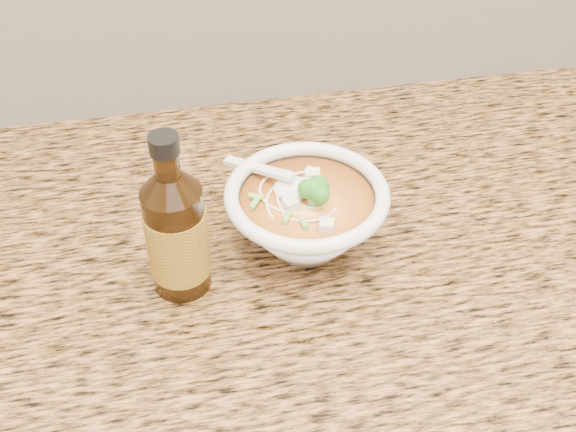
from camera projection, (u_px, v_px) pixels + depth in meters
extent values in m
cube|color=#9A6438|center=(368.00, 255.00, 0.81)|extent=(4.00, 0.68, 0.04)
cylinder|color=white|center=(306.00, 241.00, 0.79)|extent=(0.07, 0.07, 0.01)
torus|color=white|center=(307.00, 194.00, 0.74)|extent=(0.17, 0.17, 0.02)
torus|color=beige|center=(303.00, 200.00, 0.75)|extent=(0.06, 0.06, 0.00)
torus|color=beige|center=(308.00, 191.00, 0.76)|extent=(0.11, 0.11, 0.00)
torus|color=beige|center=(303.00, 209.00, 0.74)|extent=(0.07, 0.07, 0.00)
torus|color=beige|center=(315.00, 201.00, 0.75)|extent=(0.11, 0.11, 0.00)
torus|color=beige|center=(310.00, 193.00, 0.76)|extent=(0.08, 0.08, 0.00)
torus|color=beige|center=(306.00, 211.00, 0.75)|extent=(0.09, 0.09, 0.00)
torus|color=beige|center=(322.00, 207.00, 0.75)|extent=(0.09, 0.09, 0.00)
torus|color=beige|center=(314.00, 195.00, 0.77)|extent=(0.07, 0.07, 0.00)
torus|color=beige|center=(304.00, 208.00, 0.75)|extent=(0.06, 0.06, 0.00)
torus|color=beige|center=(299.00, 203.00, 0.76)|extent=(0.08, 0.08, 0.00)
cube|color=silver|center=(295.00, 206.00, 0.73)|extent=(0.01, 0.01, 0.01)
cube|color=silver|center=(352.00, 188.00, 0.76)|extent=(0.01, 0.01, 0.01)
cube|color=silver|center=(274.00, 180.00, 0.76)|extent=(0.02, 0.02, 0.01)
cube|color=silver|center=(341.00, 202.00, 0.74)|extent=(0.02, 0.02, 0.01)
cube|color=silver|center=(268.00, 203.00, 0.74)|extent=(0.02, 0.02, 0.01)
cube|color=silver|center=(304.00, 165.00, 0.78)|extent=(0.01, 0.01, 0.01)
ellipsoid|color=#196014|center=(313.00, 191.00, 0.73)|extent=(0.03, 0.03, 0.03)
cylinder|color=#7CBD48|center=(277.00, 185.00, 0.76)|extent=(0.01, 0.02, 0.01)
cylinder|color=#7CBD48|center=(290.00, 212.00, 0.73)|extent=(0.02, 0.02, 0.01)
cylinder|color=#7CBD48|center=(305.00, 167.00, 0.78)|extent=(0.02, 0.01, 0.01)
cylinder|color=#7CBD48|center=(316.00, 167.00, 0.78)|extent=(0.02, 0.02, 0.01)
ellipsoid|color=white|center=(292.00, 188.00, 0.75)|extent=(0.04, 0.04, 0.01)
cube|color=white|center=(258.00, 168.00, 0.77)|extent=(0.07, 0.08, 0.02)
cylinder|color=#351C07|center=(177.00, 240.00, 0.71)|extent=(0.06, 0.06, 0.12)
cylinder|color=#351C07|center=(167.00, 164.00, 0.65)|extent=(0.03, 0.03, 0.03)
cylinder|color=black|center=(164.00, 144.00, 0.63)|extent=(0.03, 0.03, 0.02)
cylinder|color=red|center=(178.00, 241.00, 0.71)|extent=(0.07, 0.07, 0.08)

